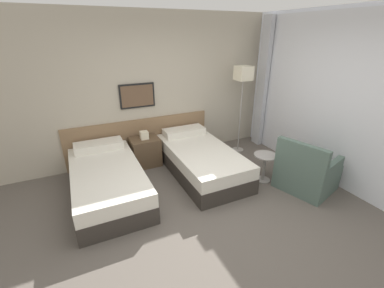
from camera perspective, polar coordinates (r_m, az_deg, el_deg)
ground_plane at (r=3.63m, az=6.55°, el=-16.53°), size 16.00×16.00×0.00m
wall_headboard at (r=4.99m, az=-7.28°, el=11.49°), size 10.00×0.10×2.70m
wall_window at (r=4.53m, az=32.34°, el=7.32°), size 0.21×4.80×2.70m
bed_near_door at (r=4.18m, az=-18.29°, el=-7.64°), size 1.00×1.96×0.60m
bed_near_window at (r=4.58m, az=1.89°, el=-3.53°), size 1.00×1.96×0.60m
nightstand at (r=4.91m, az=-10.31°, el=-1.60°), size 0.52×0.43×0.67m
floor_lamp at (r=5.18m, az=11.30°, el=14.05°), size 0.28×0.28×1.75m
side_table at (r=4.45m, az=15.84°, el=-4.03°), size 0.38×0.38×0.48m
armchair at (r=4.48m, az=23.98°, el=-5.90°), size 0.93×0.95×0.87m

